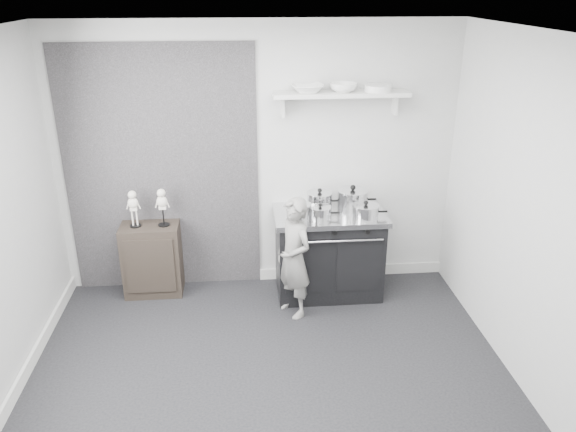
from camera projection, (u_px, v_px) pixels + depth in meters
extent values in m
plane|color=black|center=(270.00, 387.00, 4.49)|extent=(4.00, 4.00, 0.00)
cube|color=#BABAB8|center=(258.00, 160.00, 5.63)|extent=(4.00, 0.02, 2.70)
cube|color=#BABAB8|center=(292.00, 414.00, 2.32)|extent=(4.00, 0.02, 2.70)
cube|color=#BABAB8|center=(538.00, 224.00, 4.14)|extent=(0.02, 3.60, 2.70)
cube|color=silver|center=(264.00, 35.00, 3.45)|extent=(4.00, 3.60, 0.02)
cube|color=black|center=(162.00, 172.00, 5.58)|extent=(1.90, 0.02, 2.50)
cube|color=silver|center=(351.00, 270.00, 6.19)|extent=(2.00, 0.03, 0.12)
cube|color=silver|center=(13.00, 396.00, 4.31)|extent=(0.03, 3.60, 0.12)
cube|color=silver|center=(341.00, 94.00, 5.31)|extent=(1.30, 0.26, 0.04)
cube|color=silver|center=(283.00, 106.00, 5.38)|extent=(0.03, 0.12, 0.20)
cube|color=silver|center=(395.00, 104.00, 5.47)|extent=(0.03, 0.12, 0.20)
cube|color=black|center=(328.00, 255.00, 5.75)|extent=(1.04, 0.63, 0.83)
cube|color=silver|center=(329.00, 215.00, 5.58)|extent=(1.11, 0.67, 0.05)
cube|color=black|center=(308.00, 268.00, 5.43)|extent=(0.44, 0.02, 0.54)
cube|color=black|center=(359.00, 266.00, 5.47)|extent=(0.44, 0.02, 0.54)
cylinder|color=silver|center=(335.00, 241.00, 5.31)|extent=(0.94, 0.02, 0.02)
cylinder|color=black|center=(302.00, 234.00, 5.27)|extent=(0.04, 0.03, 0.04)
cylinder|color=black|center=(335.00, 233.00, 5.29)|extent=(0.04, 0.03, 0.04)
cylinder|color=black|center=(367.00, 231.00, 5.32)|extent=(0.04, 0.03, 0.04)
cube|color=black|center=(152.00, 259.00, 5.74)|extent=(0.58, 0.34, 0.75)
imported|color=gray|center=(294.00, 258.00, 5.29)|extent=(0.47, 0.52, 1.19)
cylinder|color=silver|center=(301.00, 211.00, 5.43)|extent=(0.20, 0.20, 0.12)
cylinder|color=silver|center=(301.00, 205.00, 5.40)|extent=(0.20, 0.20, 0.02)
sphere|color=black|center=(301.00, 202.00, 5.39)|extent=(0.04, 0.04, 0.04)
cylinder|color=black|center=(315.00, 211.00, 5.44)|extent=(0.10, 0.02, 0.02)
cylinder|color=silver|center=(320.00, 201.00, 5.64)|extent=(0.25, 0.25, 0.15)
cylinder|color=silver|center=(320.00, 193.00, 5.61)|extent=(0.26, 0.26, 0.02)
sphere|color=black|center=(320.00, 190.00, 5.59)|extent=(0.05, 0.05, 0.05)
cylinder|color=black|center=(336.00, 201.00, 5.65)|extent=(0.10, 0.02, 0.02)
cylinder|color=silver|center=(352.00, 200.00, 5.64)|extent=(0.31, 0.31, 0.18)
cylinder|color=silver|center=(353.00, 191.00, 5.60)|extent=(0.32, 0.32, 0.02)
sphere|color=black|center=(353.00, 188.00, 5.59)|extent=(0.06, 0.06, 0.06)
cylinder|color=black|center=(371.00, 199.00, 5.66)|extent=(0.10, 0.02, 0.02)
cylinder|color=silver|center=(365.00, 212.00, 5.42)|extent=(0.25, 0.25, 0.12)
cylinder|color=silver|center=(366.00, 206.00, 5.39)|extent=(0.26, 0.26, 0.02)
sphere|color=black|center=(366.00, 203.00, 5.38)|extent=(0.05, 0.05, 0.05)
cylinder|color=black|center=(382.00, 212.00, 5.43)|extent=(0.10, 0.02, 0.02)
cylinder|color=silver|center=(320.00, 213.00, 5.41)|extent=(0.20, 0.20, 0.10)
cylinder|color=silver|center=(320.00, 207.00, 5.39)|extent=(0.21, 0.21, 0.01)
sphere|color=black|center=(320.00, 205.00, 5.38)|extent=(0.04, 0.04, 0.04)
cylinder|color=black|center=(334.00, 213.00, 5.42)|extent=(0.10, 0.02, 0.02)
imported|color=white|center=(307.00, 88.00, 5.26)|extent=(0.31, 0.31, 0.08)
imported|color=white|center=(343.00, 87.00, 5.29)|extent=(0.26, 0.26, 0.08)
cylinder|color=white|center=(378.00, 88.00, 5.32)|extent=(0.26, 0.26, 0.06)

